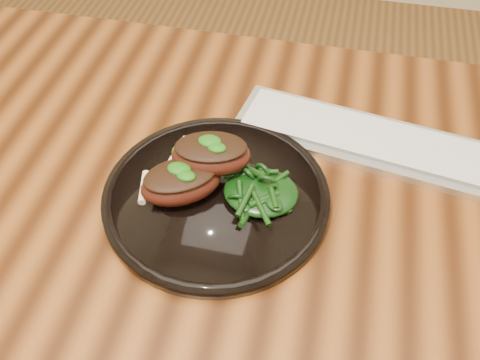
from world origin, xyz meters
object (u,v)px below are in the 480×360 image
at_px(lamb_chop_front, 180,181).
at_px(greens_heap, 261,189).
at_px(plate, 216,196).
at_px(desk, 248,232).
at_px(keyboard, 360,138).

xyz_separation_m(lamb_chop_front, greens_heap, (0.11, 0.02, -0.01)).
bearing_deg(lamb_chop_front, plate, 14.01).
bearing_deg(plate, lamb_chop_front, -165.99).
distance_m(lamb_chop_front, greens_heap, 0.11).
height_order(desk, plate, plate).
xyz_separation_m(desk, plate, (-0.04, -0.02, 0.09)).
height_order(desk, keyboard, keyboard).
bearing_deg(desk, greens_heap, -32.09).
distance_m(plate, keyboard, 0.25).
xyz_separation_m(desk, greens_heap, (0.02, -0.01, 0.12)).
distance_m(plate, greens_heap, 0.07).
height_order(lamb_chop_front, keyboard, lamb_chop_front).
distance_m(desk, plate, 0.10).
distance_m(desk, greens_heap, 0.12).
relative_size(plate, keyboard, 0.78).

